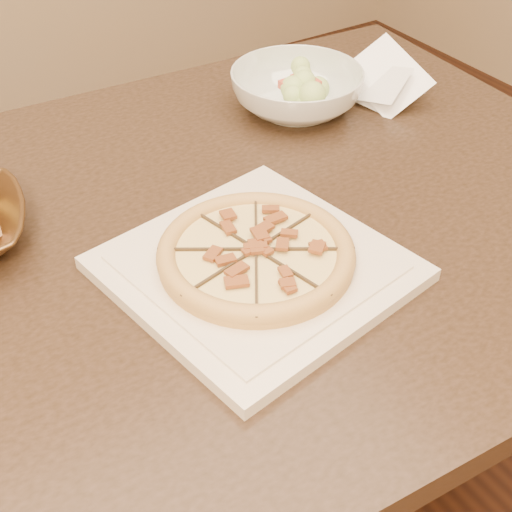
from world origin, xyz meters
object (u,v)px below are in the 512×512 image
object	(u,v)px
plate	(256,268)
pizza	(256,254)
dining_table	(159,294)
salad_bowl	(297,91)

from	to	relation	value
plate	pizza	distance (m)	0.02
dining_table	plate	size ratio (longest dim) A/B	4.02
pizza	salad_bowl	size ratio (longest dim) A/B	1.09
plate	pizza	xyz separation A→B (m)	(-0.00, 0.00, 0.02)
dining_table	salad_bowl	xyz separation A→B (m)	(0.38, 0.20, 0.13)
pizza	salad_bowl	world-z (taller)	salad_bowl
salad_bowl	plate	bearing A→B (deg)	-131.73
pizza	salad_bowl	bearing A→B (deg)	48.27
pizza	salad_bowl	xyz separation A→B (m)	(0.30, 0.34, 0.00)
plate	salad_bowl	world-z (taller)	salad_bowl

